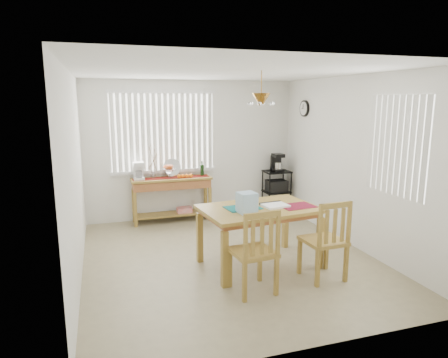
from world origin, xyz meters
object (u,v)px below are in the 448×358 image
object	(u,v)px
cart_items	(277,163)
dining_table	(259,214)
sideboard	(172,189)
chair_left	(255,252)
chair_right	(325,241)
wire_cart	(276,187)

from	to	relation	value
cart_items	dining_table	xyz separation A→B (m)	(-1.35, -2.36, -0.28)
sideboard	dining_table	distance (m)	2.49
chair_left	chair_right	distance (m)	0.98
chair_left	chair_right	bearing A→B (deg)	4.56
wire_cart	dining_table	world-z (taller)	wire_cart
dining_table	chair_right	xyz separation A→B (m)	(0.62, -0.66, -0.21)
sideboard	wire_cart	xyz separation A→B (m)	(2.11, -0.02, -0.11)
dining_table	cart_items	bearing A→B (deg)	60.26
sideboard	wire_cart	bearing A→B (deg)	-0.63
wire_cart	chair_right	world-z (taller)	chair_right
wire_cart	chair_left	world-z (taller)	chair_left
sideboard	cart_items	distance (m)	2.14
sideboard	wire_cart	world-z (taller)	wire_cart
sideboard	chair_left	world-z (taller)	chair_left
dining_table	chair_right	size ratio (longest dim) A/B	1.57
wire_cart	cart_items	xyz separation A→B (m)	(0.00, 0.01, 0.50)
chair_right	wire_cart	bearing A→B (deg)	76.51
cart_items	chair_left	world-z (taller)	cart_items
dining_table	chair_right	bearing A→B (deg)	-46.84
chair_left	chair_right	xyz separation A→B (m)	(0.98, 0.08, 0.01)
chair_left	cart_items	bearing A→B (deg)	61.22
dining_table	chair_left	distance (m)	0.85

